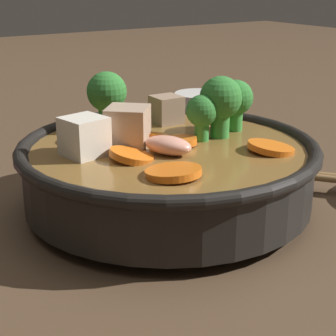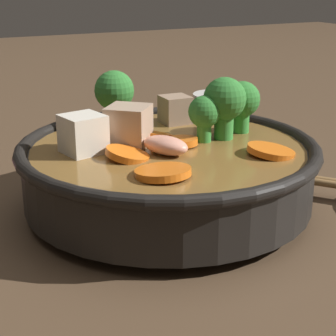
# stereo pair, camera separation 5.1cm
# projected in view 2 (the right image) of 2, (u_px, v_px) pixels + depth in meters

# --- Properties ---
(ground_plane) EXTENTS (3.00, 3.00, 0.00)m
(ground_plane) POSITION_uv_depth(u_px,v_px,m) (168.00, 209.00, 0.52)
(ground_plane) COLOR #4C3826
(stirfry_bowl) EXTENTS (0.27, 0.27, 0.12)m
(stirfry_bowl) POSITION_uv_depth(u_px,v_px,m) (168.00, 164.00, 0.51)
(stirfry_bowl) COLOR black
(stirfry_bowl) RESTS_ON ground_plane
(tea_cup) EXTENTS (0.06, 0.06, 0.06)m
(tea_cup) POSITION_uv_depth(u_px,v_px,m) (217.00, 118.00, 0.72)
(tea_cup) COLOR white
(tea_cup) RESTS_ON ground_plane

